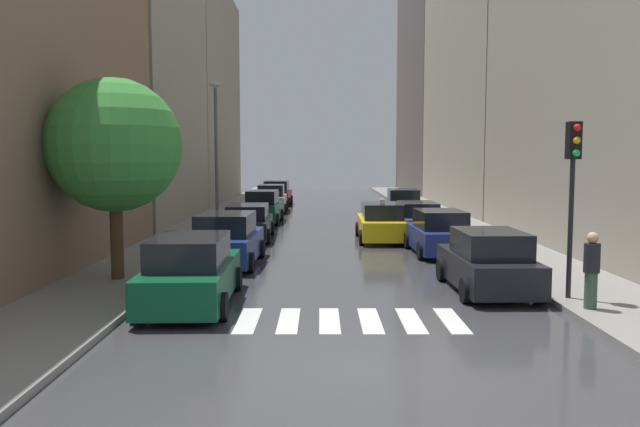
% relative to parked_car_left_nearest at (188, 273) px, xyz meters
% --- Properties ---
extents(ground_plane, '(28.00, 72.00, 0.04)m').
position_rel_parked_car_left_nearest_xyz_m(ground_plane, '(3.79, 19.45, -0.82)').
color(ground_plane, '#39393B').
extents(sidewalk_left, '(3.00, 72.00, 0.15)m').
position_rel_parked_car_left_nearest_xyz_m(sidewalk_left, '(-2.71, 19.45, -0.72)').
color(sidewalk_left, gray).
rests_on(sidewalk_left, ground).
extents(sidewalk_right, '(3.00, 72.00, 0.15)m').
position_rel_parked_car_left_nearest_xyz_m(sidewalk_right, '(10.29, 19.45, -0.72)').
color(sidewalk_right, gray).
rests_on(sidewalk_right, ground).
extents(crosswalk_stripes, '(4.95, 2.20, 0.01)m').
position_rel_parked_car_left_nearest_xyz_m(crosswalk_stripes, '(3.79, -1.47, -0.79)').
color(crosswalk_stripes, silver).
rests_on(crosswalk_stripes, ground).
extents(building_left_mid, '(6.00, 13.41, 20.23)m').
position_rel_parked_car_left_nearest_xyz_m(building_left_mid, '(-7.21, 19.66, 9.32)').
color(building_left_mid, '#9E9384').
rests_on(building_left_mid, ground).
extents(building_left_far, '(6.00, 16.81, 16.71)m').
position_rel_parked_car_left_nearest_xyz_m(building_left_far, '(-7.21, 34.99, 7.56)').
color(building_left_far, '#9E9384').
rests_on(building_left_far, ground).
extents(building_right_mid, '(6.00, 19.86, 24.34)m').
position_rel_parked_car_left_nearest_xyz_m(building_right_mid, '(14.79, 28.24, 11.37)').
color(building_right_mid, '#9E9384').
rests_on(building_right_mid, ground).
extents(building_right_far, '(6.00, 18.65, 24.07)m').
position_rel_parked_car_left_nearest_xyz_m(building_right_far, '(14.79, 47.71, 11.23)').
color(building_right_far, '#564C47').
rests_on(building_right_far, ground).
extents(parked_car_left_nearest, '(2.20, 4.83, 1.71)m').
position_rel_parked_car_left_nearest_xyz_m(parked_car_left_nearest, '(0.00, 0.00, 0.00)').
color(parked_car_left_nearest, '#0C4C2D').
rests_on(parked_car_left_nearest, ground).
extents(parked_car_left_second, '(2.24, 4.49, 1.75)m').
position_rel_parked_car_left_nearest_xyz_m(parked_car_left_second, '(0.03, 5.72, 0.01)').
color(parked_car_left_second, navy).
rests_on(parked_car_left_second, ground).
extents(parked_car_left_third, '(2.17, 4.75, 1.54)m').
position_rel_parked_car_left_nearest_xyz_m(parked_car_left_third, '(0.01, 12.18, -0.07)').
color(parked_car_left_third, black).
rests_on(parked_car_left_third, ground).
extents(parked_car_left_fourth, '(2.09, 4.13, 1.78)m').
position_rel_parked_car_left_nearest_xyz_m(parked_car_left_fourth, '(0.03, 18.98, 0.02)').
color(parked_car_left_fourth, '#0C4C2D').
rests_on(parked_car_left_fourth, ground).
extents(parked_car_left_fifth, '(2.07, 4.19, 1.79)m').
position_rel_parked_car_left_nearest_xyz_m(parked_car_left_fifth, '(-0.01, 25.69, 0.03)').
color(parked_car_left_fifth, '#B2B7BF').
rests_on(parked_car_left_fifth, ground).
extents(parked_car_left_sixth, '(2.23, 4.21, 1.81)m').
position_rel_parked_car_left_nearest_xyz_m(parked_car_left_sixth, '(-0.06, 31.58, 0.04)').
color(parked_car_left_sixth, maroon).
rests_on(parked_car_left_sixth, ground).
extents(parked_car_right_nearest, '(2.15, 4.28, 1.66)m').
position_rel_parked_car_left_nearest_xyz_m(parked_car_right_nearest, '(7.64, 1.58, -0.02)').
color(parked_car_right_nearest, black).
rests_on(parked_car_right_nearest, ground).
extents(parked_car_right_second, '(2.19, 4.23, 1.64)m').
position_rel_parked_car_left_nearest_xyz_m(parked_car_right_second, '(7.55, 8.08, -0.03)').
color(parked_car_right_second, navy).
rests_on(parked_car_right_second, ground).
extents(parked_car_right_third, '(2.02, 4.60, 1.56)m').
position_rel_parked_car_left_nearest_xyz_m(parked_car_right_third, '(7.56, 13.46, -0.07)').
color(parked_car_right_third, '#474C51').
rests_on(parked_car_right_third, ground).
extents(parked_car_right_fourth, '(2.15, 4.31, 1.81)m').
position_rel_parked_car_left_nearest_xyz_m(parked_car_right_fourth, '(7.72, 19.70, 0.04)').
color(parked_car_right_fourth, '#0C4C2D').
rests_on(parked_car_right_fourth, ground).
extents(taxi_midroad, '(2.10, 4.52, 1.81)m').
position_rel_parked_car_left_nearest_xyz_m(taxi_midroad, '(5.78, 11.85, -0.04)').
color(taxi_midroad, yellow).
rests_on(taxi_midroad, ground).
extents(pedestrian_near_tree, '(0.36, 0.36, 1.76)m').
position_rel_parked_car_left_nearest_xyz_m(pedestrian_near_tree, '(9.31, -0.96, 0.28)').
color(pedestrian_near_tree, '#38513D').
rests_on(pedestrian_near_tree, sidewalk_right).
extents(street_tree_left, '(3.75, 3.75, 5.66)m').
position_rel_parked_car_left_nearest_xyz_m(street_tree_left, '(-2.63, 2.61, 3.12)').
color(street_tree_left, '#513823').
rests_on(street_tree_left, sidewalk_left).
extents(traffic_light_right_corner, '(0.30, 0.42, 4.30)m').
position_rel_parked_car_left_nearest_xyz_m(traffic_light_right_corner, '(9.24, 0.13, 2.49)').
color(traffic_light_right_corner, black).
rests_on(traffic_light_right_corner, sidewalk_right).
extents(lamp_post_left, '(0.60, 0.28, 6.94)m').
position_rel_parked_car_left_nearest_xyz_m(lamp_post_left, '(-1.76, 14.75, 3.35)').
color(lamp_post_left, '#595B60').
rests_on(lamp_post_left, sidewalk_left).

